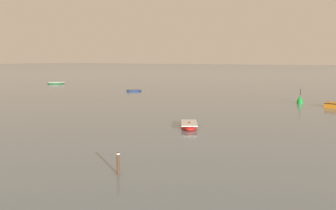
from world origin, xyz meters
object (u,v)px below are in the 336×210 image
(rowboat_moored_1, at_px, (56,83))
(mooring_post_right, at_px, (118,164))
(rowboat_moored_4, at_px, (134,91))
(channel_buoy, at_px, (300,100))
(rowboat_moored_0, at_px, (189,126))

(rowboat_moored_1, xyz_separation_m, mooring_post_right, (70.15, -58.02, 0.44))
(rowboat_moored_1, height_order, rowboat_moored_4, rowboat_moored_1)
(channel_buoy, height_order, mooring_post_right, channel_buoy)
(channel_buoy, relative_size, mooring_post_right, 1.58)
(rowboat_moored_4, distance_m, channel_buoy, 35.30)
(rowboat_moored_0, height_order, mooring_post_right, mooring_post_right)
(rowboat_moored_4, relative_size, mooring_post_right, 2.12)
(rowboat_moored_1, bearing_deg, rowboat_moored_4, 108.14)
(rowboat_moored_0, height_order, rowboat_moored_1, rowboat_moored_0)
(rowboat_moored_0, xyz_separation_m, rowboat_moored_4, (-32.58, 32.85, -0.06))
(rowboat_moored_0, distance_m, rowboat_moored_1, 76.91)
(rowboat_moored_4, bearing_deg, rowboat_moored_0, 87.10)
(channel_buoy, distance_m, mooring_post_right, 45.21)
(mooring_post_right, bearing_deg, rowboat_moored_4, 127.26)
(rowboat_moored_4, xyz_separation_m, channel_buoy, (35.00, -4.54, 0.32))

